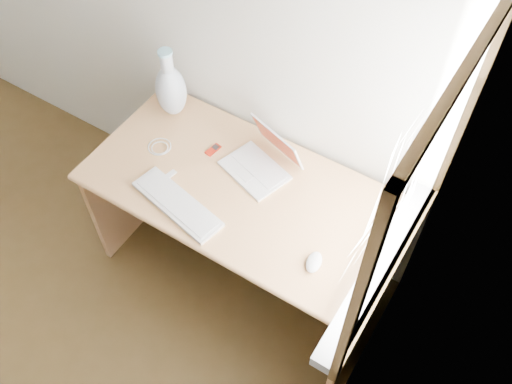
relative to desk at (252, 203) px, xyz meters
The scene contains 9 objects.
window 1.05m from the desk, 12.04° to the right, with size 0.11×0.99×1.10m.
desk is the anchor object (origin of this frame).
laptop 0.27m from the desk, 91.73° to the left, with size 0.34×0.32×0.20m.
external_keyboard 0.43m from the desk, 120.33° to the right, with size 0.47×0.23×0.02m.
mouse 0.58m from the desk, 29.34° to the right, with size 0.06×0.10×0.04m, color white.
ipod 0.32m from the desk, behind, with size 0.05×0.09×0.01m.
cable_coil 0.52m from the desk, 169.13° to the right, with size 0.11×0.11×0.01m, color white.
remote 0.43m from the desk, 147.38° to the right, with size 0.03×0.07×0.01m, color white.
vase 0.67m from the desk, 166.01° to the left, with size 0.15×0.15×0.38m.
Camera 1 is at (1.87, 0.10, 2.76)m, focal length 40.00 mm.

